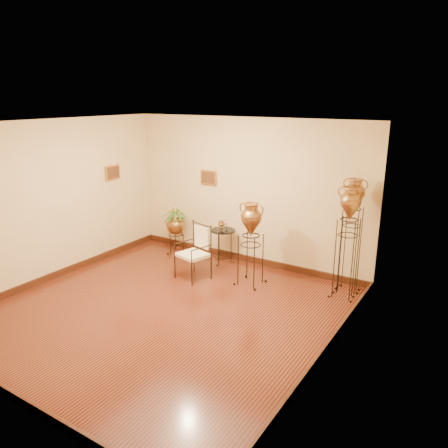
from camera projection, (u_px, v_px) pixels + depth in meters
The scene contains 8 objects.
ground at pixel (165, 310), 6.70m from camera, with size 5.00×5.00×0.00m, color brown.
room_shell at pixel (160, 200), 6.22m from camera, with size 5.02×5.02×2.81m.
amphora_tall at pixel (351, 235), 7.06m from camera, with size 0.45×0.45×1.95m.
amphora_mid at pixel (347, 242), 6.93m from camera, with size 0.44×0.44×1.85m.
amphora_short at pixel (251, 244), 7.45m from camera, with size 0.50×0.50×1.48m.
planter_urn at pixel (176, 223), 9.02m from camera, with size 0.65×0.65×1.14m.
armchair at pixel (193, 253), 7.73m from camera, with size 0.67×0.64×0.99m.
side_table at pixel (223, 246), 8.51m from camera, with size 0.47×0.47×0.86m.
Camera 1 is at (4.00, -4.63, 3.17)m, focal length 35.00 mm.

